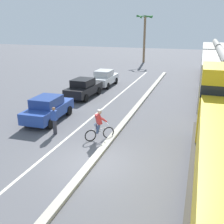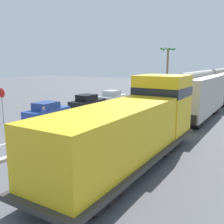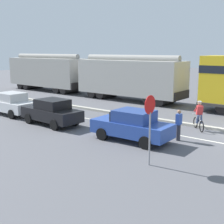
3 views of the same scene
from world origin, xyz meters
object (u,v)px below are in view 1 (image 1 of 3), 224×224
Objects in this scene: hopper_car_lead at (220,78)px; parked_car_blue at (48,108)px; palm_tree_near at (145,28)px; pedestrian_by_cars at (54,120)px; hopper_car_middle at (215,59)px; parked_car_black at (84,88)px; parked_car_white at (104,78)px; cyclist at (99,126)px.

parked_car_blue is (-10.61, -7.69, -1.26)m from hopper_car_lead.
palm_tree_near is 4.65× the size of pedestrian_by_cars.
hopper_car_lead is at bearing -63.86° from palm_tree_near.
hopper_car_lead and hopper_car_middle have the same top height.
hopper_car_lead reaches higher than pedestrian_by_cars.
hopper_car_lead is at bearing 46.44° from pedestrian_by_cars.
parked_car_black and parked_car_white have the same top height.
parked_car_blue is at bearing 157.13° from cyclist.
palm_tree_near is 31.21m from pedestrian_by_cars.
hopper_car_middle is 14.65m from palm_tree_near.
hopper_car_middle reaches higher than parked_car_blue.
palm_tree_near reaches higher than cyclist.
parked_car_blue is 6.00m from parked_car_black.
pedestrian_by_cars is (-2.70, -0.06, 0.03)m from cyclist.
cyclist reaches higher than parked_car_blue.
cyclist is 1.06× the size of pedestrian_by_cars.
pedestrian_by_cars is (1.74, -7.85, 0.03)m from parked_car_black.
hopper_car_middle reaches higher than pedestrian_by_cars.
hopper_car_middle is 6.54× the size of pedestrian_by_cars.
palm_tree_near is at bearing 92.58° from pedestrian_by_cars.
parked_car_blue and pedestrian_by_cars have the same top height.
parked_car_white is at bearing 90.12° from parked_car_blue.
cyclist is at bearing 1.24° from pedestrian_by_cars.
palm_tree_near reaches higher than parked_car_blue.
palm_tree_near is at bearing 116.14° from hopper_car_lead.
cyclist is (-6.37, -21.08, -1.26)m from hopper_car_middle.
parked_car_white is (-10.64, 2.98, -1.26)m from hopper_car_lead.
parked_car_blue is at bearing -118.82° from hopper_car_middle.
parked_car_black is at bearing -90.89° from palm_tree_near.
parked_car_blue is 2.63× the size of pedestrian_by_cars.
parked_car_black is 23.45m from palm_tree_near.
parked_car_blue is (-10.61, -19.29, -1.26)m from hopper_car_middle.
hopper_car_lead reaches higher than parked_car_white.
cyclist is at bearing -123.90° from hopper_car_lead.
parked_car_black is at bearing -171.11° from hopper_car_lead.
hopper_car_middle is at bearing 50.86° from parked_car_black.
pedestrian_by_cars is (1.39, -30.85, -4.52)m from palm_tree_near.
hopper_car_lead is 6.54× the size of pedestrian_by_cars.
pedestrian_by_cars is (-9.07, -9.54, -1.23)m from hopper_car_lead.
cyclist is (4.45, -7.79, 0.00)m from parked_car_black.
parked_car_black is 4.67m from parked_car_white.
hopper_car_lead is 13.22m from pedestrian_by_cars.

